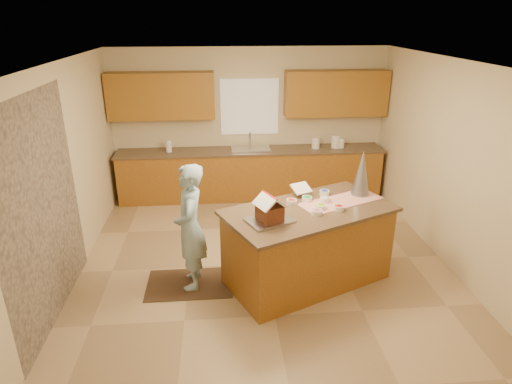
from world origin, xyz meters
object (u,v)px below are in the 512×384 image
island_base (307,247)px  gingerbread_house (270,210)px  tinsel_tree (362,173)px  boy (190,227)px

island_base → gingerbread_house: size_ratio=4.89×
island_base → gingerbread_house: gingerbread_house is taller
island_base → gingerbread_house: bearing=-174.8°
island_base → tinsel_tree: size_ratio=3.27×
tinsel_tree → gingerbread_house: 1.47m
tinsel_tree → boy: (-2.21, -0.38, -0.50)m
tinsel_tree → gingerbread_house: tinsel_tree is taller
tinsel_tree → boy: size_ratio=0.38×
island_base → boy: (-1.46, 0.02, 0.33)m
island_base → tinsel_tree: (0.76, 0.40, 0.83)m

